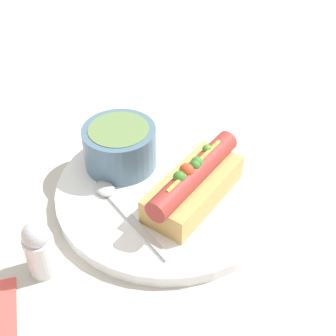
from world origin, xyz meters
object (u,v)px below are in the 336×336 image
Objects in this scene: salt_shaker at (40,248)px; hot_dog at (192,185)px; spoon at (117,202)px; soup_bowl at (120,145)px.

hot_dog is at bearing -24.71° from salt_shaker.
spoon is at bearing -4.73° from salt_shaker.
hot_dog is 0.20m from salt_shaker.
soup_bowl is 0.09m from spoon.
spoon is at bearing -143.61° from soup_bowl.
salt_shaker is (-0.18, 0.08, -0.01)m from hot_dog.
soup_bowl is (0.00, 0.12, 0.01)m from hot_dog.
hot_dog is at bearing -91.29° from soup_bowl.
hot_dog is 2.20× the size of salt_shaker.
hot_dog reaches higher than salt_shaker.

